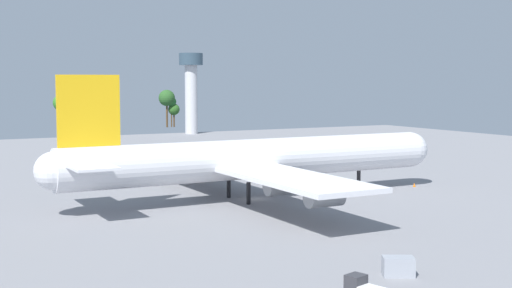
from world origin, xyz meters
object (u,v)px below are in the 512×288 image
Objects in this scene: baggage_tug at (128,175)px; safety_cone_nose at (414,185)px; maintenance_van at (199,172)px; cargo_container_aft at (398,266)px; cargo_airplane at (254,159)px; fuel_truck at (283,157)px; control_tower at (191,84)px.

safety_cone_nose is at bearing -36.95° from baggage_tug.
maintenance_van is 76.59m from cargo_container_aft.
maintenance_van is at bearing 85.40° from cargo_airplane.
cargo_airplane is 13.88× the size of maintenance_van.
maintenance_van is (2.29, 28.38, -5.60)m from cargo_airplane.
fuel_truck is at bearing 15.81° from baggage_tug.
cargo_container_aft is (-8.67, -47.42, -5.78)m from cargo_airplane.
baggage_tug reaches higher than safety_cone_nose.
control_tower is at bearing 80.32° from fuel_truck.
cargo_container_aft is at bearing -132.72° from safety_cone_nose.
cargo_container_aft is 195.99m from control_tower.
fuel_truck is (29.21, 15.61, 0.09)m from maintenance_van.
maintenance_van is (14.14, -3.34, 0.08)m from baggage_tug.
safety_cone_nose is (1.65, -46.12, -0.89)m from fuel_truck.
baggage_tug is 1.46× the size of cargo_container_aft.
cargo_airplane reaches higher than safety_cone_nose.
cargo_container_aft is at bearing -100.37° from cargo_airplane.
cargo_container_aft is 0.12× the size of control_tower.
cargo_container_aft is at bearing -98.23° from maintenance_van.
control_tower reaches higher than maintenance_van.
baggage_tug is 0.18× the size of control_tower.
safety_cone_nose is at bearing -87.95° from fuel_truck.
control_tower is (45.49, 111.05, 17.54)m from maintenance_van.
maintenance_van is 1.42× the size of cargo_container_aft.
maintenance_van reaches higher than baggage_tug.
control_tower is at bearing 67.72° from maintenance_van.
maintenance_van is 0.17× the size of control_tower.
fuel_truck is 5.45× the size of safety_cone_nose.
baggage_tug is 14.52m from maintenance_van.
baggage_tug is 1.03× the size of maintenance_van.
fuel_truck is 0.14× the size of control_tower.
control_tower reaches higher than fuel_truck.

